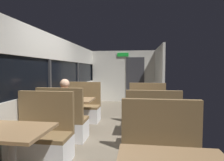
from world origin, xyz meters
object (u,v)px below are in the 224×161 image
(dining_table_near_window, at_px, (11,137))
(dining_table_rear_aisle, at_px, (150,107))
(bench_mid_window_facing_end, at_px, (63,124))
(bench_rear_aisle_facing_end, at_px, (152,131))
(dining_table_mid_window, at_px, (74,103))
(seated_passenger, at_px, (65,113))
(bench_near_window_facing_entry, at_px, (42,140))
(bench_mid_window_facing_entry, at_px, (83,109))
(bench_rear_aisle_facing_entry, at_px, (148,113))

(dining_table_near_window, relative_size, dining_table_rear_aisle, 1.00)
(bench_mid_window_facing_end, xyz_separation_m, bench_rear_aisle_facing_end, (1.79, -0.20, 0.00))
(dining_table_mid_window, height_order, seated_passenger, seated_passenger)
(bench_rear_aisle_facing_end, bearing_deg, bench_near_window_facing_entry, -159.24)
(bench_mid_window_facing_entry, height_order, bench_rear_aisle_facing_entry, same)
(bench_near_window_facing_entry, xyz_separation_m, bench_mid_window_facing_end, (0.00, 0.88, 0.00))
(bench_near_window_facing_entry, relative_size, bench_rear_aisle_facing_entry, 1.00)
(seated_passenger, bearing_deg, bench_near_window_facing_entry, -90.00)
(dining_table_rear_aisle, bearing_deg, bench_rear_aisle_facing_end, -90.00)
(bench_rear_aisle_facing_entry, bearing_deg, bench_near_window_facing_entry, -130.75)
(bench_rear_aisle_facing_end, xyz_separation_m, seated_passenger, (-1.79, 0.27, 0.21))
(bench_rear_aisle_facing_entry, bearing_deg, dining_table_near_window, -122.81)
(dining_table_rear_aisle, relative_size, seated_passenger, 0.71)
(dining_table_near_window, distance_m, dining_table_rear_aisle, 2.74)
(dining_table_mid_window, distance_m, bench_rear_aisle_facing_end, 2.03)
(bench_rear_aisle_facing_end, relative_size, seated_passenger, 0.87)
(bench_near_window_facing_entry, bearing_deg, dining_table_near_window, -90.00)
(bench_mid_window_facing_end, distance_m, dining_table_rear_aisle, 1.88)
(bench_near_window_facing_entry, distance_m, bench_rear_aisle_facing_end, 1.91)
(dining_table_near_window, bearing_deg, bench_mid_window_facing_entry, 90.00)
(bench_rear_aisle_facing_end, distance_m, seated_passenger, 1.82)
(bench_near_window_facing_entry, relative_size, dining_table_rear_aisle, 1.22)
(bench_near_window_facing_entry, bearing_deg, bench_rear_aisle_facing_entry, 49.25)
(dining_table_rear_aisle, xyz_separation_m, seated_passenger, (-1.79, -0.43, -0.10))
(dining_table_rear_aisle, bearing_deg, dining_table_mid_window, 173.62)
(bench_near_window_facing_entry, relative_size, bench_rear_aisle_facing_end, 1.00)
(dining_table_near_window, relative_size, bench_mid_window_facing_end, 0.82)
(dining_table_mid_window, bearing_deg, bench_near_window_facing_entry, -90.00)
(bench_mid_window_facing_end, xyz_separation_m, seated_passenger, (0.00, 0.07, 0.21))
(bench_rear_aisle_facing_end, distance_m, bench_rear_aisle_facing_entry, 1.40)
(dining_table_mid_window, bearing_deg, bench_mid_window_facing_entry, 90.00)
(bench_mid_window_facing_end, bearing_deg, dining_table_near_window, -90.00)
(bench_mid_window_facing_end, relative_size, dining_table_rear_aisle, 1.22)
(bench_mid_window_facing_entry, distance_m, dining_table_rear_aisle, 2.03)
(dining_table_rear_aisle, bearing_deg, bench_rear_aisle_facing_entry, 90.00)
(dining_table_near_window, xyz_separation_m, dining_table_mid_window, (0.00, 2.28, 0.00))
(bench_rear_aisle_facing_end, bearing_deg, bench_mid_window_facing_end, 173.62)
(bench_mid_window_facing_end, bearing_deg, dining_table_mid_window, 90.00)
(bench_mid_window_facing_end, bearing_deg, dining_table_rear_aisle, 15.59)
(bench_rear_aisle_facing_entry, relative_size, seated_passenger, 0.87)
(bench_rear_aisle_facing_entry, height_order, seated_passenger, seated_passenger)
(dining_table_near_window, relative_size, bench_rear_aisle_facing_entry, 0.82)
(dining_table_mid_window, height_order, bench_rear_aisle_facing_end, bench_rear_aisle_facing_end)
(bench_near_window_facing_entry, distance_m, dining_table_rear_aisle, 2.28)
(dining_table_mid_window, distance_m, bench_mid_window_facing_end, 0.77)
(bench_near_window_facing_entry, height_order, bench_mid_window_facing_entry, same)
(dining_table_near_window, bearing_deg, dining_table_rear_aisle, 49.25)
(bench_mid_window_facing_end, height_order, seated_passenger, seated_passenger)
(dining_table_rear_aisle, bearing_deg, bench_near_window_facing_entry, -142.41)
(bench_mid_window_facing_end, relative_size, bench_rear_aisle_facing_end, 1.00)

